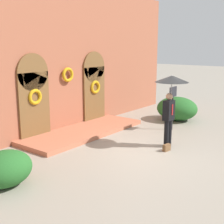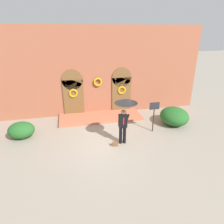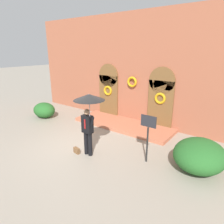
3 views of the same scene
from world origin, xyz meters
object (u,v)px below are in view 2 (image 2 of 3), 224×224
object	(u,v)px
handbag	(115,144)
shrub_right	(174,116)
sign_post	(154,112)
shrub_left	(21,130)
person_with_umbrella	(125,108)

from	to	relation	value
handbag	shrub_right	size ratio (longest dim) A/B	0.15
handbag	shrub_right	world-z (taller)	shrub_right
sign_post	shrub_right	world-z (taller)	sign_post
handbag	shrub_left	size ratio (longest dim) A/B	0.21
shrub_left	shrub_right	bearing A→B (deg)	-1.44
person_with_umbrella	sign_post	bearing A→B (deg)	24.59
shrub_right	person_with_umbrella	bearing A→B (deg)	-157.57
shrub_right	sign_post	bearing A→B (deg)	-160.21
shrub_right	shrub_left	bearing A→B (deg)	178.56
person_with_umbrella	handbag	distance (m)	1.89
handbag	sign_post	world-z (taller)	sign_post
person_with_umbrella	shrub_right	world-z (taller)	person_with_umbrella
person_with_umbrella	sign_post	xyz separation A→B (m)	(1.89, 0.87, -0.75)
sign_post	shrub_left	distance (m)	7.12
sign_post	shrub_left	bearing A→B (deg)	173.57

